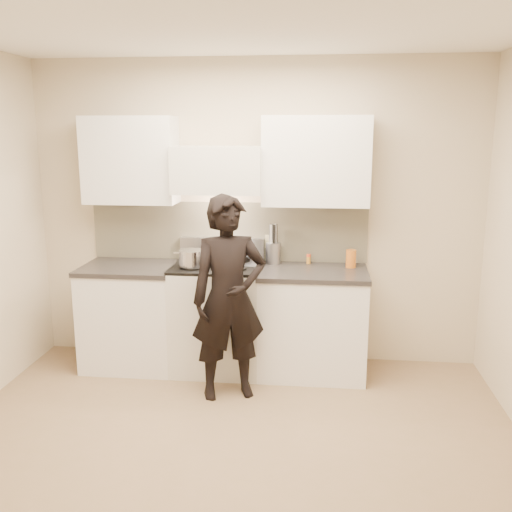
# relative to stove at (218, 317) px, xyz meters

# --- Properties ---
(ground_plane) EXTENTS (4.00, 4.00, 0.00)m
(ground_plane) POSITION_rel_stove_xyz_m (0.30, -1.42, -0.47)
(ground_plane) COLOR #85694F
(room_shell) EXTENTS (4.04, 3.54, 2.70)m
(room_shell) POSITION_rel_stove_xyz_m (0.24, -1.05, 1.12)
(room_shell) COLOR beige
(room_shell) RESTS_ON ground
(stove) EXTENTS (0.76, 0.65, 0.96)m
(stove) POSITION_rel_stove_xyz_m (0.00, 0.00, 0.00)
(stove) COLOR silver
(stove) RESTS_ON ground
(counter_right) EXTENTS (0.92, 0.67, 0.92)m
(counter_right) POSITION_rel_stove_xyz_m (0.83, 0.00, -0.01)
(counter_right) COLOR white
(counter_right) RESTS_ON ground
(counter_left) EXTENTS (0.82, 0.67, 0.92)m
(counter_left) POSITION_rel_stove_xyz_m (-0.78, 0.00, -0.01)
(counter_left) COLOR white
(counter_left) RESTS_ON ground
(wok) EXTENTS (0.36, 0.44, 0.29)m
(wok) POSITION_rel_stove_xyz_m (0.13, 0.14, 0.58)
(wok) COLOR silver
(wok) RESTS_ON stove
(stock_pot) EXTENTS (0.28, 0.25, 0.14)m
(stock_pot) POSITION_rel_stove_xyz_m (-0.20, -0.13, 0.55)
(stock_pot) COLOR silver
(stock_pot) RESTS_ON stove
(utensil_crock) EXTENTS (0.13, 0.13, 0.35)m
(utensil_crock) POSITION_rel_stove_xyz_m (0.47, 0.21, 0.55)
(utensil_crock) COLOR #A4A6B3
(utensil_crock) RESTS_ON counter_right
(spice_jar) EXTENTS (0.04, 0.04, 0.08)m
(spice_jar) POSITION_rel_stove_xyz_m (0.78, 0.23, 0.49)
(spice_jar) COLOR orange
(spice_jar) RESTS_ON counter_right
(oil_glass) EXTENTS (0.09, 0.09, 0.15)m
(oil_glass) POSITION_rel_stove_xyz_m (1.15, 0.13, 0.52)
(oil_glass) COLOR #C6661D
(oil_glass) RESTS_ON counter_right
(person) EXTENTS (0.68, 0.56, 1.61)m
(person) POSITION_rel_stove_xyz_m (0.18, -0.52, 0.33)
(person) COLOR black
(person) RESTS_ON ground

